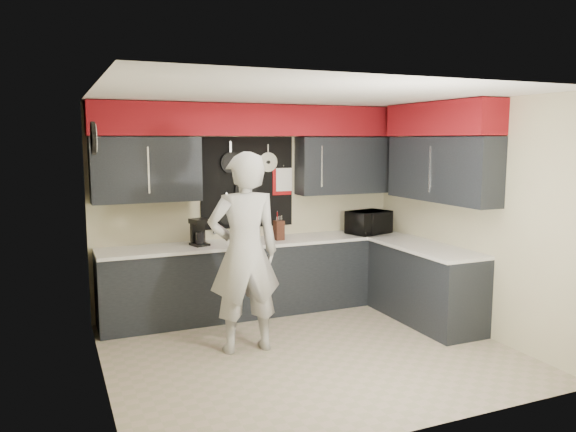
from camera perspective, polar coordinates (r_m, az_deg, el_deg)
name	(u,v)px	position (r m, az deg, el deg)	size (l,w,h in m)	color
ground	(308,351)	(5.95, 2.09, -13.58)	(4.00, 4.00, 0.00)	tan
back_wall_assembly	(255,152)	(7.03, -3.36, 6.49)	(4.00, 0.36, 2.60)	beige
right_wall_assembly	(445,159)	(6.76, 15.62, 5.59)	(0.36, 3.50, 2.60)	beige
left_wall_assembly	(99,237)	(5.11, -18.61, -2.03)	(0.05, 3.50, 2.60)	beige
base_cabinets	(306,279)	(6.99, 1.80, -6.38)	(3.95, 2.20, 0.92)	black
microwave	(369,222)	(7.55, 8.20, -0.64)	(0.55, 0.37, 0.30)	black
knife_block	(279,230)	(7.01, -0.94, -1.46)	(0.11, 0.11, 0.24)	#331810
utensil_crock	(253,235)	(6.92, -3.61, -1.89)	(0.13, 0.13, 0.17)	white
coffee_maker	(199,231)	(6.74, -9.05, -1.56)	(0.22, 0.25, 0.32)	black
person	(244,253)	(5.72, -4.46, -3.77)	(0.75, 0.49, 2.05)	#B4B4B1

